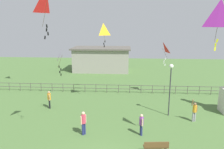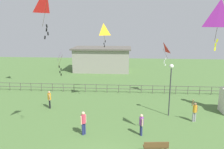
% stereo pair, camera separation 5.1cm
% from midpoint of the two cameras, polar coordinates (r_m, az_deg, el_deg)
% --- Properties ---
extents(lamppost, '(0.36, 0.36, 4.52)m').
position_cam_midpoint_polar(lamppost, '(18.71, 15.06, -1.09)').
color(lamppost, '#38383D').
rests_on(lamppost, ground_plane).
extents(park_bench, '(1.53, 0.56, 0.85)m').
position_cam_midpoint_polar(park_bench, '(14.11, 11.38, -18.12)').
color(park_bench, brown).
rests_on(park_bench, ground_plane).
extents(person_0, '(0.29, 0.47, 1.59)m').
position_cam_midpoint_polar(person_0, '(15.77, 7.62, -12.57)').
color(person_0, navy).
rests_on(person_0, ground_plane).
extents(person_1, '(0.51, 0.30, 1.90)m').
position_cam_midpoint_polar(person_1, '(18.85, 20.78, -8.82)').
color(person_1, '#99999E').
rests_on(person_1, ground_plane).
extents(person_2, '(0.35, 0.45, 1.75)m').
position_cam_midpoint_polar(person_2, '(15.80, -7.60, -12.15)').
color(person_2, navy).
rests_on(person_2, ground_plane).
extents(person_3, '(0.31, 0.47, 1.67)m').
position_cam_midpoint_polar(person_3, '(21.16, -16.25, -6.06)').
color(person_3, black).
rests_on(person_3, ground_plane).
extents(kite_1, '(1.10, 0.99, 2.69)m').
position_cam_midpoint_polar(kite_1, '(13.19, 26.38, 13.95)').
color(kite_1, '#B22DB2').
extents(kite_2, '(0.92, 0.72, 2.20)m').
position_cam_midpoint_polar(kite_2, '(20.57, -2.37, 11.56)').
color(kite_2, yellow).
extents(kite_3, '(0.95, 1.05, 2.91)m').
position_cam_midpoint_polar(kite_3, '(13.37, -16.76, 17.88)').
color(kite_3, red).
extents(kite_5, '(1.01, 1.16, 2.46)m').
position_cam_midpoint_polar(kite_5, '(23.34, 13.10, 6.64)').
color(kite_5, red).
extents(kite_6, '(0.69, 0.90, 2.21)m').
position_cam_midpoint_polar(kite_6, '(17.77, -13.05, 4.83)').
color(kite_6, '#B22DB2').
extents(waterfront_railing, '(36.03, 0.06, 0.95)m').
position_cam_midpoint_polar(waterfront_railing, '(24.95, 0.36, -3.43)').
color(waterfront_railing, '#4C4742').
rests_on(waterfront_railing, ground_plane).
extents(pavilion_building, '(9.60, 5.47, 3.94)m').
position_cam_midpoint_polar(pavilion_building, '(36.58, -2.77, 4.08)').
color(pavilion_building, gray).
rests_on(pavilion_building, ground_plane).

